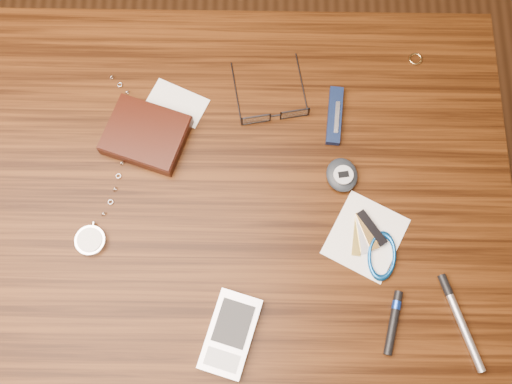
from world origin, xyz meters
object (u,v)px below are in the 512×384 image
(wallet_and_card, at_px, (147,134))
(pedometer, at_px, (342,175))
(pda_phone, at_px, (230,334))
(pocket_knife, at_px, (335,116))
(desk, at_px, (200,220))
(eyeglasses, at_px, (275,113))
(silver_pen, at_px, (458,314))
(notepad_keys, at_px, (374,246))
(pocket_watch, at_px, (92,235))

(wallet_and_card, relative_size, pedometer, 2.76)
(pda_phone, xyz_separation_m, pocket_knife, (0.16, 0.35, -0.00))
(desk, xyz_separation_m, pocket_knife, (0.22, 0.15, 0.11))
(pedometer, bearing_deg, wallet_and_card, 168.45)
(eyeglasses, relative_size, silver_pen, 0.94)
(desk, distance_m, pocket_knife, 0.29)
(pedometer, distance_m, notepad_keys, 0.12)
(silver_pen, bearing_deg, desk, 157.43)
(silver_pen, bearing_deg, pocket_watch, 168.48)
(desk, bearing_deg, silver_pen, -22.57)
(pocket_knife, height_order, silver_pen, pocket_knife)
(pda_phone, height_order, pedometer, pedometer)
(desk, relative_size, notepad_keys, 6.82)
(pocket_watch, distance_m, silver_pen, 0.56)
(desk, relative_size, pocket_knife, 9.94)
(wallet_and_card, bearing_deg, pda_phone, -65.18)
(pda_phone, bearing_deg, silver_pen, 5.59)
(pedometer, bearing_deg, notepad_keys, -67.43)
(pda_phone, distance_m, silver_pen, 0.33)
(eyeglasses, bearing_deg, pedometer, -44.34)
(eyeglasses, height_order, pda_phone, eyeglasses)
(pda_phone, xyz_separation_m, pedometer, (0.17, 0.24, 0.00))
(silver_pen, bearing_deg, pedometer, 127.77)
(wallet_and_card, height_order, pedometer, wallet_and_card)
(eyeglasses, xyz_separation_m, pda_phone, (-0.06, -0.35, -0.00))
(pda_phone, bearing_deg, wallet_and_card, 114.82)
(pocket_watch, relative_size, pda_phone, 2.33)
(pedometer, height_order, silver_pen, pedometer)
(pedometer, bearing_deg, eyeglasses, 135.66)
(silver_pen, bearing_deg, pda_phone, -174.41)
(desk, bearing_deg, pedometer, 11.60)
(desk, relative_size, pedometer, 15.77)
(desk, relative_size, pocket_watch, 3.28)
(desk, xyz_separation_m, pda_phone, (0.06, -0.20, 0.11))
(wallet_and_card, distance_m, notepad_keys, 0.40)
(desk, distance_m, wallet_and_card, 0.18)
(pocket_watch, height_order, silver_pen, pocket_watch)
(wallet_and_card, bearing_deg, eyeglasses, 11.19)
(eyeglasses, distance_m, silver_pen, 0.42)
(eyeglasses, bearing_deg, pocket_knife, -0.54)
(desk, xyz_separation_m, pocket_watch, (-0.15, -0.05, 0.11))
(desk, bearing_deg, pocket_watch, -160.82)
(pda_phone, relative_size, notepad_keys, 0.89)
(wallet_and_card, bearing_deg, silver_pen, -30.10)
(notepad_keys, bearing_deg, pedometer, 112.57)
(eyeglasses, height_order, silver_pen, eyeglasses)
(pda_phone, xyz_separation_m, silver_pen, (0.33, 0.03, -0.00))
(desk, xyz_separation_m, silver_pen, (0.40, -0.16, 0.11))
(pocket_knife, distance_m, silver_pen, 0.36)
(wallet_and_card, bearing_deg, desk, -54.40)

